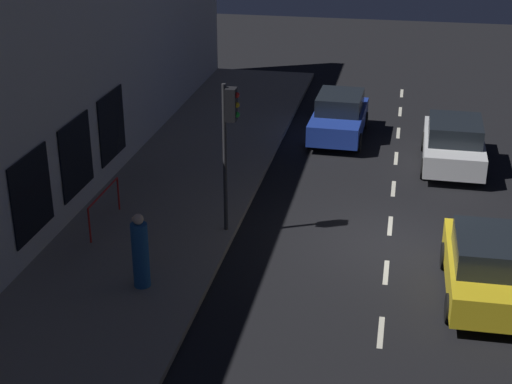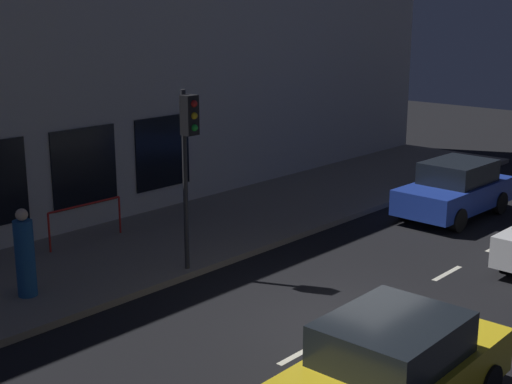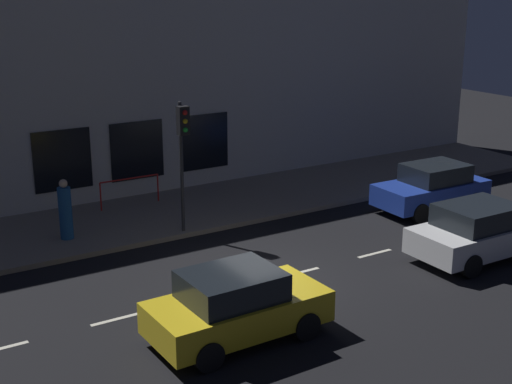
{
  "view_description": "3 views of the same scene",
  "coord_description": "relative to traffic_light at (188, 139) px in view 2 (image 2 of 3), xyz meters",
  "views": [
    {
      "loc": [
        -0.08,
        18.15,
        9.2
      ],
      "look_at": [
        3.04,
        2.4,
        2.2
      ],
      "focal_mm": 54.13,
      "sensor_mm": 36.0,
      "label": 1
    },
    {
      "loc": [
        -7.16,
        10.67,
        5.8
      ],
      "look_at": [
        2.38,
        0.14,
        2.18
      ],
      "focal_mm": 51.38,
      "sensor_mm": 36.0,
      "label": 2
    },
    {
      "loc": [
        -14.46,
        9.4,
        7.54
      ],
      "look_at": [
        1.3,
        -0.42,
        2.01
      ],
      "focal_mm": 50.48,
      "sensor_mm": 36.0,
      "label": 3
    }
  ],
  "objects": [
    {
      "name": "ground_plane",
      "position": [
        -4.12,
        -0.35,
        -3.07
      ],
      "size": [
        60.0,
        60.0,
        0.0
      ],
      "primitive_type": "plane",
      "color": "black"
    },
    {
      "name": "sidewalk",
      "position": [
        2.13,
        -0.35,
        -2.99
      ],
      "size": [
        4.5,
        32.0,
        0.15
      ],
      "color": "gray",
      "rests_on": "ground"
    },
    {
      "name": "building_facade",
      "position": [
        4.67,
        -0.35,
        0.95
      ],
      "size": [
        0.65,
        32.0,
        8.05
      ],
      "color": "beige",
      "rests_on": "ground"
    },
    {
      "name": "lane_centre_line",
      "position": [
        -4.12,
        -1.35,
        -3.06
      ],
      "size": [
        0.12,
        27.2,
        0.01
      ],
      "color": "beige",
      "rests_on": "ground"
    },
    {
      "name": "traffic_light",
      "position": [
        0.0,
        0.0,
        0.0
      ],
      "size": [
        0.45,
        0.32,
        3.96
      ],
      "color": "#2D2D30",
      "rests_on": "sidewalk"
    },
    {
      "name": "parked_car_0",
      "position": [
        -6.38,
        1.96,
        -2.28
      ],
      "size": [
        1.97,
        3.92,
        1.58
      ],
      "rotation": [
        0.0,
        0.0,
        3.16
      ],
      "color": "gold",
      "rests_on": "ground"
    },
    {
      "name": "parked_car_1",
      "position": [
        -2.03,
        -8.23,
        -2.28
      ],
      "size": [
        1.91,
        3.92,
        1.58
      ],
      "rotation": [
        0.0,
        0.0,
        -0.03
      ],
      "color": "#1E389E",
      "rests_on": "ground"
    },
    {
      "name": "pedestrian_0",
      "position": [
        1.35,
        3.22,
        -2.08
      ],
      "size": [
        0.42,
        0.42,
        1.81
      ],
      "rotation": [
        0.0,
        0.0,
        4.81
      ],
      "color": "#1E5189",
      "rests_on": "sidewalk"
    },
    {
      "name": "red_railing",
      "position": [
        3.34,
        0.4,
        -2.2
      ],
      "size": [
        0.05,
        2.11,
        0.97
      ],
      "color": "red",
      "rests_on": "sidewalk"
    }
  ]
}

